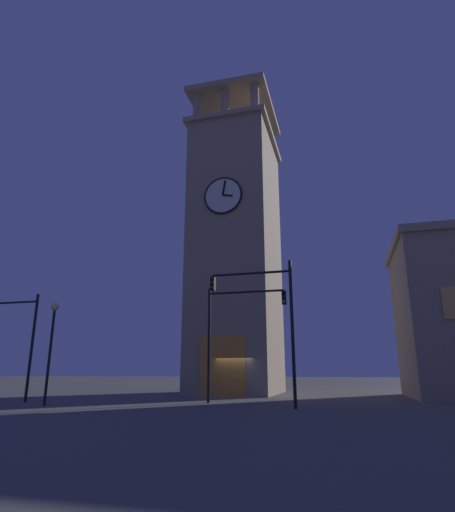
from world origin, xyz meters
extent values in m
plane|color=#56544F|center=(0.00, 0.00, 0.00)|extent=(200.00, 200.00, 0.00)
cube|color=gray|center=(0.81, -3.60, 10.59)|extent=(6.11, 8.45, 21.17)
cube|color=gray|center=(0.81, -3.60, 21.37)|extent=(6.71, 9.05, 0.40)
cylinder|color=gray|center=(-1.64, 0.02, 22.84)|extent=(0.70, 0.70, 2.53)
cylinder|color=gray|center=(0.81, 0.02, 22.84)|extent=(0.70, 0.70, 2.53)
cylinder|color=gray|center=(3.27, 0.02, 22.84)|extent=(0.70, 0.70, 2.53)
cylinder|color=gray|center=(-1.64, -7.23, 22.84)|extent=(0.70, 0.70, 2.53)
cylinder|color=gray|center=(0.81, -7.23, 22.84)|extent=(0.70, 0.70, 2.53)
cylinder|color=gray|center=(3.27, -7.23, 22.84)|extent=(0.70, 0.70, 2.53)
cube|color=gray|center=(0.81, -3.60, 24.30)|extent=(6.71, 9.05, 0.40)
cylinder|color=black|center=(0.81, -3.60, 25.60)|extent=(0.12, 0.12, 2.19)
cylinder|color=silver|center=(0.81, 0.68, 14.39)|extent=(2.83, 0.12, 2.83)
torus|color=black|center=(0.81, 0.70, 14.39)|extent=(2.99, 0.16, 2.99)
cube|color=black|center=(0.43, 0.78, 14.32)|extent=(0.79, 0.06, 0.25)
cube|color=black|center=(0.71, 0.78, 14.98)|extent=(0.32, 0.06, 1.21)
cube|color=orange|center=(0.81, 0.57, 2.00)|extent=(3.20, 0.24, 4.00)
cube|color=#E0B259|center=(-13.22, 2.76, 5.35)|extent=(1.00, 0.12, 1.80)
cylinder|color=black|center=(9.92, 8.23, 3.00)|extent=(0.16, 0.16, 6.00)
cylinder|color=black|center=(11.88, 8.23, 5.58)|extent=(3.92, 0.12, 0.12)
cylinder|color=black|center=(0.04, 6.09, 3.11)|extent=(0.16, 0.16, 6.22)
cylinder|color=black|center=(-2.09, 6.09, 5.92)|extent=(4.27, 0.12, 0.12)
cube|color=black|center=(-4.22, 6.09, 5.50)|extent=(0.22, 0.30, 0.75)
sphere|color=#360505|center=(-4.22, 6.27, 5.77)|extent=(0.16, 0.16, 0.16)
sphere|color=#392705|center=(-4.22, 6.27, 5.52)|extent=(0.16, 0.16, 0.16)
sphere|color=#18C154|center=(-4.22, 6.27, 5.27)|extent=(0.16, 0.16, 0.16)
cylinder|color=black|center=(-4.88, 8.41, 3.48)|extent=(0.16, 0.16, 6.97)
cylinder|color=black|center=(-2.88, 8.41, 6.43)|extent=(4.00, 0.12, 0.12)
cube|color=black|center=(-0.88, 8.41, 6.01)|extent=(0.22, 0.30, 0.75)
sphere|color=red|center=(-0.88, 8.59, 6.28)|extent=(0.16, 0.16, 0.16)
sphere|color=#392705|center=(-0.88, 8.59, 6.03)|extent=(0.16, 0.16, 0.16)
sphere|color=#063316|center=(-0.88, 8.59, 5.78)|extent=(0.16, 0.16, 0.16)
cylinder|color=black|center=(7.34, 9.94, 2.35)|extent=(0.14, 0.14, 4.71)
sphere|color=#F9DB8C|center=(7.34, 9.94, 4.93)|extent=(0.44, 0.44, 0.44)
camera|label=1|loc=(-7.24, 28.69, 1.64)|focal=29.40mm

